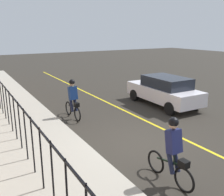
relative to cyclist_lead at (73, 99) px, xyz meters
name	(u,v)px	position (x,y,z in m)	size (l,w,h in m)	color
ground_plane	(140,143)	(-3.70, -1.05, -0.91)	(80.00, 80.00, 0.00)	#2E2A24
lane_line_centre	(173,134)	(-3.70, -2.65, -0.91)	(36.00, 0.12, 0.01)	yellow
sidewalk	(47,166)	(-3.70, 2.35, -0.84)	(40.00, 3.20, 0.15)	#A7A192
iron_fence	(22,122)	(-2.70, 2.75, 0.29)	(14.41, 0.04, 1.60)	black
cyclist_lead	(73,99)	(0.00, 0.00, 0.00)	(1.71, 0.37, 1.83)	black
cyclist_follow	(173,151)	(-6.06, -0.26, 0.00)	(1.71, 0.37, 1.83)	black
patrol_sedan	(164,90)	(-0.49, -5.04, -0.09)	(4.44, 2.00, 1.58)	white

